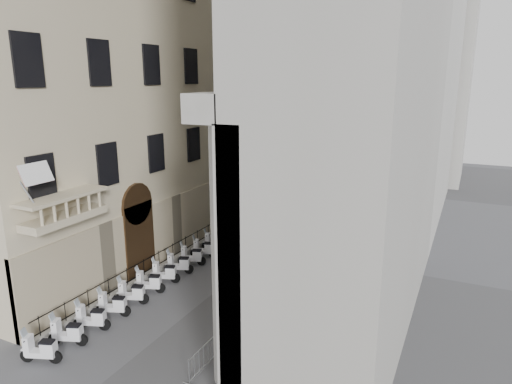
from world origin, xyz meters
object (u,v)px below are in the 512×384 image
pedestrian_a (283,232)px  security_tent (278,180)px  street_lamp (237,180)px  info_kiosk (251,208)px  pedestrian_b (335,219)px  scooter_0 (43,362)px

pedestrian_a → security_tent: bearing=-45.5°
street_lamp → pedestrian_a: street_lamp is taller
info_kiosk → pedestrian_a: (4.54, -4.21, -0.01)m
street_lamp → info_kiosk: 6.93m
pedestrian_b → security_tent: bearing=-9.2°
scooter_0 → pedestrian_b: bearing=-36.8°
scooter_0 → pedestrian_a: (3.74, 16.82, 0.94)m
security_tent → street_lamp: size_ratio=0.45×
scooter_0 → security_tent: security_tent is taller
info_kiosk → pedestrian_b: (6.95, 0.20, -0.04)m
street_lamp → pedestrian_b: size_ratio=4.27×
street_lamp → pedestrian_a: bearing=35.3°
security_tent → pedestrian_b: size_ratio=1.93×
street_lamp → pedestrian_b: bearing=56.7°
scooter_0 → info_kiosk: size_ratio=0.80×
scooter_0 → pedestrian_a: bearing=-33.2°
scooter_0 → pedestrian_b: 22.12m
scooter_0 → info_kiosk: (-0.80, 21.02, 0.95)m
street_lamp → info_kiosk: street_lamp is taller
info_kiosk → pedestrian_b: size_ratio=1.04×
scooter_0 → security_tent: size_ratio=0.43×
security_tent → pedestrian_b: security_tent is taller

